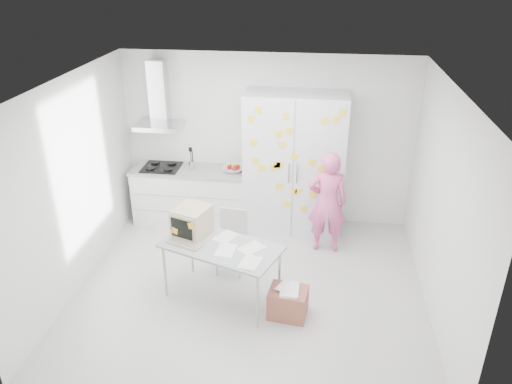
# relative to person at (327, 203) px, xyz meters

# --- Properties ---
(floor) EXTENTS (4.50, 4.00, 0.02)m
(floor) POSITION_rel_person_xyz_m (-0.97, -1.10, -0.78)
(floor) COLOR silver
(floor) RESTS_ON ground
(walls) EXTENTS (4.52, 4.01, 2.70)m
(walls) POSITION_rel_person_xyz_m (-0.97, -0.38, 0.58)
(walls) COLOR white
(walls) RESTS_ON ground
(ceiling) EXTENTS (4.50, 4.00, 0.02)m
(ceiling) POSITION_rel_person_xyz_m (-0.97, -1.10, 1.93)
(ceiling) COLOR white
(ceiling) RESTS_ON walls
(counter_run) EXTENTS (1.84, 0.63, 1.28)m
(counter_run) POSITION_rel_person_xyz_m (-2.17, 0.60, -0.30)
(counter_run) COLOR white
(counter_run) RESTS_ON ground
(range_hood) EXTENTS (0.70, 0.48, 1.01)m
(range_hood) POSITION_rel_person_xyz_m (-2.62, 0.74, 1.19)
(range_hood) COLOR silver
(range_hood) RESTS_ON walls
(tall_cabinet) EXTENTS (1.50, 0.68, 2.20)m
(tall_cabinet) POSITION_rel_person_xyz_m (-0.52, 0.57, 0.33)
(tall_cabinet) COLOR silver
(tall_cabinet) RESTS_ON ground
(person) EXTENTS (0.58, 0.39, 1.54)m
(person) POSITION_rel_person_xyz_m (0.00, 0.00, 0.00)
(person) COLOR #E7599A
(person) RESTS_ON ground
(desk) EXTENTS (1.60, 1.18, 1.15)m
(desk) POSITION_rel_person_xyz_m (-1.55, -1.21, 0.10)
(desk) COLOR #9AA0A4
(desk) RESTS_ON ground
(chair) EXTENTS (0.43, 0.43, 0.88)m
(chair) POSITION_rel_person_xyz_m (-1.28, -0.66, -0.28)
(chair) COLOR #B9B9B7
(chair) RESTS_ON ground
(cardboard_box) EXTENTS (0.50, 0.42, 0.40)m
(cardboard_box) POSITION_rel_person_xyz_m (-0.44, -1.58, -0.58)
(cardboard_box) COLOR #A25C46
(cardboard_box) RESTS_ON ground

